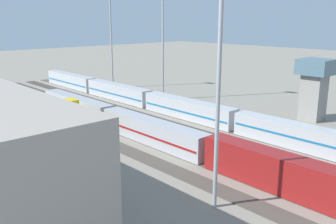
{
  "coord_description": "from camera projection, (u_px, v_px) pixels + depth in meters",
  "views": [
    {
      "loc": [
        -46.04,
        43.43,
        19.43
      ],
      "look_at": [
        3.03,
        -1.73,
        2.5
      ],
      "focal_mm": 38.93,
      "sensor_mm": 36.0,
      "label": 1
    }
  ],
  "objects": [
    {
      "name": "train_on_track_4",
      "position": [
        143.0,
        128.0,
        60.01
      ],
      "size": [
        66.4,
        3.06,
        4.4
      ],
      "color": "maroon",
      "rests_on": "ground_plane"
    },
    {
      "name": "light_mast_2",
      "position": [
        111.0,
        29.0,
        103.2
      ],
      "size": [
        2.8,
        0.7,
        26.33
      ],
      "color": "#9EA0A5",
      "rests_on": "ground_plane"
    },
    {
      "name": "track_bed_1",
      "position": [
        200.0,
        122.0,
        71.03
      ],
      "size": [
        140.0,
        2.8,
        0.12
      ],
      "primitive_type": "cube",
      "color": "#4C443D",
      "rests_on": "ground_plane"
    },
    {
      "name": "ground_plane",
      "position": [
        172.0,
        130.0,
        66.13
      ],
      "size": [
        400.0,
        400.0,
        0.0
      ],
      "primitive_type": "plane",
      "color": "gray"
    },
    {
      "name": "track_bed_2",
      "position": [
        182.0,
        127.0,
        67.75
      ],
      "size": [
        140.0,
        2.8,
        0.12
      ],
      "primitive_type": "cube",
      "color": "#3D3833",
      "rests_on": "ground_plane"
    },
    {
      "name": "track_bed_5",
      "position": [
        115.0,
        145.0,
        57.91
      ],
      "size": [
        140.0,
        2.8,
        0.12
      ],
      "primitive_type": "cube",
      "color": "#4C443D",
      "rests_on": "ground_plane"
    },
    {
      "name": "light_mast_1",
      "position": [
        221.0,
        9.0,
        33.97
      ],
      "size": [
        2.8,
        0.7,
        32.88
      ],
      "color": "#9EA0A5",
      "rests_on": "ground_plane"
    },
    {
      "name": "train_on_track_1",
      "position": [
        180.0,
        107.0,
        74.53
      ],
      "size": [
        114.8,
        3.06,
        4.4
      ],
      "color": "maroon",
      "rests_on": "ground_plane"
    },
    {
      "name": "control_tower",
      "position": [
        314.0,
        84.0,
        71.26
      ],
      "size": [
        6.0,
        6.0,
        12.1
      ],
      "color": "gray",
      "rests_on": "ground_plane"
    },
    {
      "name": "track_bed_4",
      "position": [
        140.0,
        138.0,
        61.19
      ],
      "size": [
        140.0,
        2.8,
        0.12
      ],
      "primitive_type": "cube",
      "color": "#4C443D",
      "rests_on": "ground_plane"
    },
    {
      "name": "train_on_track_5",
      "position": [
        77.0,
        118.0,
        65.98
      ],
      "size": [
        10.0,
        3.0,
        5.0
      ],
      "color": "gold",
      "rests_on": "ground_plane"
    },
    {
      "name": "track_bed_0",
      "position": [
        217.0,
        117.0,
        74.32
      ],
      "size": [
        140.0,
        2.8,
        0.12
      ],
      "primitive_type": "cube",
      "color": "#4C443D",
      "rests_on": "ground_plane"
    },
    {
      "name": "light_mast_0",
      "position": [
        163.0,
        19.0,
        86.42
      ],
      "size": [
        2.8,
        0.7,
        31.44
      ],
      "color": "#9EA0A5",
      "rests_on": "ground_plane"
    },
    {
      "name": "track_bed_3",
      "position": [
        162.0,
        132.0,
        64.47
      ],
      "size": [
        140.0,
        2.8,
        0.12
      ],
      "primitive_type": "cube",
      "color": "#3D3833",
      "rests_on": "ground_plane"
    }
  ]
}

